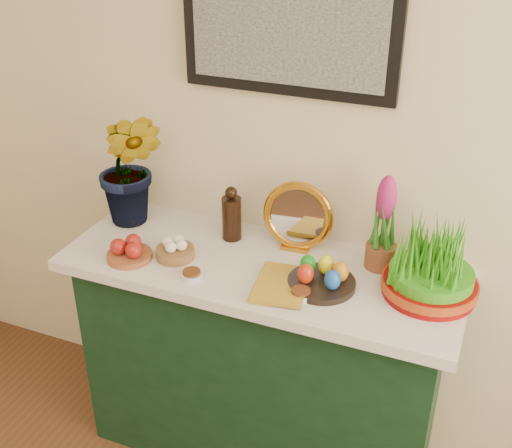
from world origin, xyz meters
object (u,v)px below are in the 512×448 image
Objects in this scene: wheatgrass_sabzeh at (433,265)px; sideboard at (261,365)px; hyacinth_green at (129,149)px; book at (256,280)px; mirror at (298,217)px.

sideboard is at bearing -177.11° from wheatgrass_sabzeh.
hyacinth_green reaches higher than wheatgrass_sabzeh.
hyacinth_green is at bearing 152.05° from book.
wheatgrass_sabzeh is at bearing -12.33° from hyacinth_green.
sideboard is 0.96m from hyacinth_green.
mirror is at bearing 166.31° from wheatgrass_sabzeh.
hyacinth_green is at bearing 176.78° from wheatgrass_sabzeh.
sideboard is at bearing -18.41° from hyacinth_green.
mirror is at bearing -4.16° from hyacinth_green.
book is 0.74× the size of wheatgrass_sabzeh.
sideboard is at bearing -118.08° from mirror.
hyacinth_green is (-0.56, 0.09, 0.77)m from sideboard.
wheatgrass_sabzeh is (0.54, 0.16, 0.09)m from book.
book is at bearing -75.33° from sideboard.
mirror reaches higher than book.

